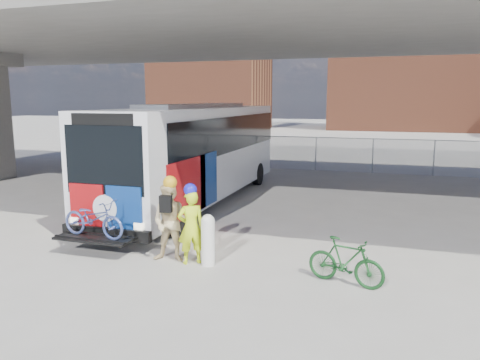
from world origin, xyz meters
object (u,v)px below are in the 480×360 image
at_px(bike_parked, 346,261).
at_px(bus, 198,147).
at_px(bollard, 208,238).
at_px(cyclist_tan, 171,221).
at_px(cyclist_hivis, 191,225).

bearing_deg(bike_parked, bus, 59.25).
distance_m(bus, bike_parked, 9.07).
height_order(bollard, cyclist_tan, cyclist_tan).
xyz_separation_m(bus, cyclist_hivis, (2.50, -6.32, -1.18)).
relative_size(bus, bike_parked, 7.75).
distance_m(bus, bollard, 7.11).
height_order(bollard, cyclist_hivis, cyclist_hivis).
distance_m(bollard, cyclist_hivis, 0.51).
bearing_deg(bus, cyclist_tan, -72.59).
relative_size(cyclist_hivis, cyclist_tan, 0.93).
height_order(bus, cyclist_hivis, bus).
relative_size(cyclist_tan, bike_parked, 1.24).
distance_m(cyclist_tan, bike_parked, 4.15).
distance_m(bollard, cyclist_tan, 1.00).
bearing_deg(bike_parked, bollard, 102.51).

